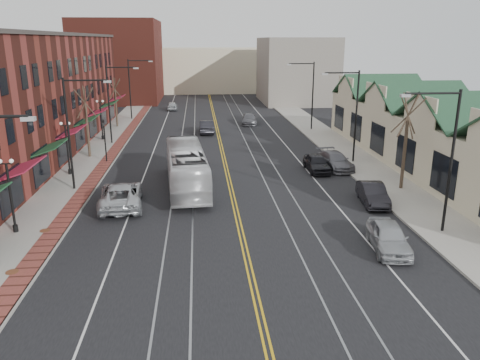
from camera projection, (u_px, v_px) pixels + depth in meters
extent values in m
plane|color=black|center=(256.00, 297.00, 20.14)|extent=(160.00, 160.00, 0.00)
cube|color=gray|center=(80.00, 175.00, 38.17)|extent=(4.00, 120.00, 0.15)
cube|color=gray|center=(366.00, 168.00, 40.22)|extent=(4.00, 120.00, 0.15)
cube|color=maroon|center=(14.00, 98.00, 42.69)|extent=(10.00, 50.00, 11.00)
cube|color=beige|center=(436.00, 141.00, 40.09)|extent=(8.00, 36.00, 4.60)
cube|color=maroon|center=(120.00, 61.00, 83.53)|extent=(14.00, 18.00, 14.00)
cube|color=beige|center=(208.00, 70.00, 99.92)|extent=(22.00, 14.00, 9.00)
cube|color=slate|center=(296.00, 70.00, 81.84)|extent=(12.00, 16.00, 11.00)
cube|color=#999999|center=(28.00, 119.00, 17.15)|extent=(0.50, 0.25, 0.15)
cylinder|color=black|center=(69.00, 135.00, 33.22)|extent=(0.16, 0.16, 8.00)
cylinder|color=black|center=(85.00, 80.00, 32.26)|extent=(3.00, 0.12, 0.12)
cube|color=#999999|center=(107.00, 82.00, 32.41)|extent=(0.50, 0.25, 0.15)
cylinder|color=black|center=(109.00, 105.00, 48.48)|extent=(0.16, 0.16, 8.00)
cylinder|color=black|center=(121.00, 67.00, 47.52)|extent=(3.00, 0.12, 0.12)
cube|color=#999999|center=(136.00, 68.00, 47.68)|extent=(0.50, 0.25, 0.15)
cylinder|color=black|center=(130.00, 89.00, 63.75)|extent=(0.16, 0.16, 8.00)
cylinder|color=black|center=(139.00, 61.00, 62.78)|extent=(3.00, 0.12, 0.12)
cube|color=#999999|center=(151.00, 61.00, 62.94)|extent=(0.50, 0.25, 0.15)
cylinder|color=black|center=(451.00, 163.00, 25.65)|extent=(0.16, 0.16, 8.00)
cylinder|color=black|center=(433.00, 93.00, 24.43)|extent=(3.00, 0.12, 0.12)
cube|color=#999999|center=(405.00, 96.00, 24.33)|extent=(0.50, 0.25, 0.15)
cylinder|color=black|center=(356.00, 117.00, 40.91)|extent=(0.16, 0.16, 8.00)
cylinder|color=black|center=(342.00, 73.00, 39.69)|extent=(3.00, 0.12, 0.12)
cube|color=#999999|center=(325.00, 74.00, 39.59)|extent=(0.50, 0.25, 0.15)
cylinder|color=black|center=(313.00, 96.00, 56.17)|extent=(0.16, 0.16, 8.00)
cylinder|color=black|center=(302.00, 64.00, 54.95)|extent=(3.00, 0.12, 0.12)
cube|color=#999999|center=(289.00, 65.00, 54.85)|extent=(0.50, 0.25, 0.15)
cylinder|color=black|center=(16.00, 228.00, 26.57)|extent=(0.28, 0.28, 0.40)
cylinder|color=black|center=(11.00, 198.00, 26.06)|extent=(0.14, 0.14, 4.00)
cube|color=black|center=(6.00, 164.00, 25.48)|extent=(0.60, 0.06, 0.06)
sphere|color=white|center=(0.00, 161.00, 25.41)|extent=(0.24, 0.24, 0.24)
sphere|color=white|center=(11.00, 161.00, 25.46)|extent=(0.24, 0.24, 0.24)
cylinder|color=black|center=(70.00, 172.00, 38.02)|extent=(0.28, 0.28, 0.40)
cylinder|color=black|center=(68.00, 150.00, 37.50)|extent=(0.14, 0.14, 4.00)
cube|color=black|center=(65.00, 125.00, 36.93)|extent=(0.60, 0.06, 0.06)
sphere|color=white|center=(61.00, 124.00, 36.86)|extent=(0.24, 0.24, 0.24)
sphere|color=white|center=(69.00, 123.00, 36.91)|extent=(0.24, 0.24, 0.24)
cylinder|color=black|center=(103.00, 137.00, 51.37)|extent=(0.28, 0.28, 0.40)
cylinder|color=black|center=(101.00, 121.00, 50.86)|extent=(0.14, 0.14, 4.00)
cube|color=black|center=(100.00, 103.00, 50.28)|extent=(0.60, 0.06, 0.06)
sphere|color=white|center=(97.00, 101.00, 50.21)|extent=(0.24, 0.24, 0.24)
sphere|color=white|center=(103.00, 101.00, 50.26)|extent=(0.24, 0.24, 0.24)
cylinder|color=#382B21|center=(88.00, 131.00, 43.12)|extent=(0.24, 0.24, 4.90)
cylinder|color=#382B21|center=(85.00, 103.00, 42.39)|extent=(0.58, 1.37, 2.90)
cylinder|color=#382B21|center=(85.00, 103.00, 42.39)|extent=(1.60, 0.66, 2.78)
cylinder|color=#382B21|center=(85.00, 103.00, 42.39)|extent=(0.53, 1.23, 2.96)
cylinder|color=#382B21|center=(85.00, 103.00, 42.39)|extent=(1.69, 1.03, 2.64)
cylinder|color=#382B21|center=(85.00, 103.00, 42.39)|extent=(1.78, 1.29, 2.48)
cylinder|color=#382B21|center=(116.00, 108.00, 58.43)|extent=(0.24, 0.24, 4.55)
cylinder|color=#382B21|center=(115.00, 89.00, 57.75)|extent=(0.55, 1.28, 2.69)
cylinder|color=#382B21|center=(115.00, 89.00, 57.75)|extent=(1.49, 0.62, 2.58)
cylinder|color=#382B21|center=(115.00, 89.00, 57.75)|extent=(0.50, 1.15, 2.75)
cylinder|color=#382B21|center=(115.00, 89.00, 57.75)|extent=(1.57, 0.97, 2.45)
cylinder|color=#382B21|center=(115.00, 89.00, 57.75)|extent=(1.66, 1.20, 2.30)
cylinder|color=#382B21|center=(404.00, 153.00, 33.76)|extent=(0.24, 0.24, 5.25)
cylinder|color=#382B21|center=(408.00, 116.00, 32.98)|extent=(0.61, 1.46, 3.10)
cylinder|color=#382B21|center=(408.00, 116.00, 32.98)|extent=(1.70, 0.70, 2.97)
cylinder|color=#382B21|center=(408.00, 116.00, 32.98)|extent=(0.56, 1.31, 3.17)
cylinder|color=#382B21|center=(408.00, 116.00, 32.98)|extent=(1.80, 1.10, 2.82)
cylinder|color=#382B21|center=(408.00, 116.00, 32.98)|extent=(1.90, 1.37, 2.65)
cylinder|color=#592D19|center=(12.00, 272.00, 22.00)|extent=(0.60, 0.60, 0.02)
cylinder|color=#592D19|center=(45.00, 230.00, 26.77)|extent=(0.60, 0.60, 0.02)
cylinder|color=black|center=(105.00, 144.00, 41.62)|extent=(0.12, 0.12, 3.20)
imported|color=black|center=(104.00, 124.00, 41.12)|extent=(0.18, 0.15, 0.90)
imported|color=silver|center=(186.00, 168.00, 34.56)|extent=(3.51, 11.45, 3.14)
imported|color=#BABEC2|center=(121.00, 195.00, 30.87)|extent=(3.27, 6.08, 1.62)
imported|color=#A5A8AC|center=(388.00, 237.00, 24.48)|extent=(2.31, 4.52, 1.47)
imported|color=black|center=(373.00, 194.00, 31.44)|extent=(1.95, 4.36, 1.39)
imported|color=slate|center=(335.00, 161.00, 39.99)|extent=(2.60, 5.12, 1.42)
imported|color=black|center=(317.00, 163.00, 39.19)|extent=(1.71, 4.24, 1.44)
imported|color=black|center=(206.00, 127.00, 55.33)|extent=(1.68, 4.67, 1.53)
imported|color=#595A60|center=(249.00, 119.00, 61.24)|extent=(2.42, 4.90, 1.37)
imported|color=#ACB0B4|center=(172.00, 106.00, 73.57)|extent=(1.67, 3.94, 1.33)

